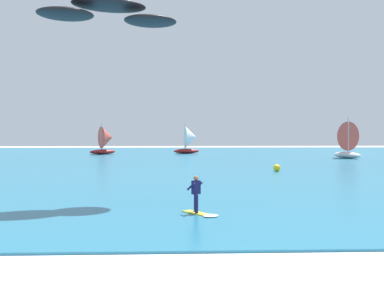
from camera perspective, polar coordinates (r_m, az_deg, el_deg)
ocean at (r=58.13m, az=-1.46°, el=-2.04°), size 160.00×90.00×0.10m
shoreline_foam at (r=13.65m, az=-6.34°, el=-14.02°), size 70.22×2.21×0.01m
kitesurfer at (r=19.18m, az=0.91°, el=-7.35°), size 1.65×1.89×1.67m
kite at (r=23.65m, az=-10.76°, el=16.48°), size 7.45×4.17×1.08m
sailboat_heeled_over at (r=72.66m, az=-11.14°, el=0.53°), size 4.57×4.07×5.10m
sailboat_far_left at (r=73.89m, az=-0.27°, el=0.60°), size 4.53×3.89×5.18m
sailboat_mid_right at (r=64.26m, az=19.15°, el=0.58°), size 4.51×5.05×5.68m
marker_buoy at (r=40.60m, az=11.01°, el=-3.07°), size 0.66×0.66×0.66m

